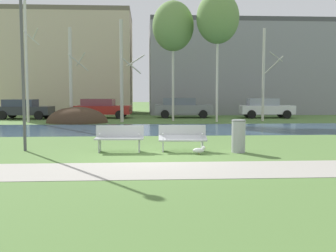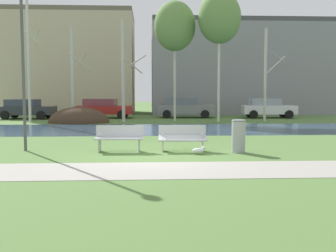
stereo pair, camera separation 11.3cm
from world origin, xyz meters
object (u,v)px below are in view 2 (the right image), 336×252
at_px(parked_wagon_fourth_white, 268,108).
at_px(bench_right, 182,137).
at_px(parked_van_nearest_dark, 26,109).
at_px(parked_sedan_second_red, 104,108).
at_px(bench_left, 119,138).
at_px(parked_hatch_third_grey, 185,107).
at_px(streetlamp, 22,35).
at_px(trash_bin, 238,136).
at_px(seagull, 199,150).

bearing_deg(parked_wagon_fourth_white, bench_right, -115.57).
relative_size(bench_right, parked_van_nearest_dark, 0.39).
bearing_deg(parked_sedan_second_red, bench_right, -75.43).
distance_m(bench_left, parked_hatch_third_grey, 18.07).
distance_m(bench_right, parked_hatch_third_grey, 17.75).
distance_m(bench_left, parked_van_nearest_dark, 18.70).
bearing_deg(streetlamp, parked_van_nearest_dark, 106.71).
xyz_separation_m(parked_van_nearest_dark, parked_sedan_second_red, (5.68, 0.69, 0.01)).
bearing_deg(bench_right, trash_bin, -11.58).
height_order(trash_bin, parked_hatch_third_grey, parked_hatch_third_grey).
distance_m(seagull, streetlamp, 6.96).
bearing_deg(parked_van_nearest_dark, bench_right, -58.70).
height_order(seagull, streetlamp, streetlamp).
height_order(bench_right, streetlamp, streetlamp).
relative_size(bench_left, streetlamp, 0.28).
bearing_deg(parked_van_nearest_dark, trash_bin, -55.00).
bearing_deg(bench_right, seagull, -56.51).
height_order(parked_hatch_third_grey, parked_wagon_fourth_white, parked_hatch_third_grey).
xyz_separation_m(trash_bin, parked_van_nearest_dark, (-12.05, 17.21, 0.21)).
height_order(bench_right, parked_van_nearest_dark, parked_van_nearest_dark).
xyz_separation_m(bench_left, trash_bin, (3.91, -0.37, 0.08)).
bearing_deg(seagull, bench_left, 164.64).
xyz_separation_m(seagull, streetlamp, (-5.77, 1.11, 3.73)).
height_order(streetlamp, parked_hatch_third_grey, streetlamp).
distance_m(bench_left, parked_sedan_second_red, 17.70).
relative_size(seagull, streetlamp, 0.08).
xyz_separation_m(streetlamp, parked_sedan_second_red, (0.75, 17.12, -3.08)).
distance_m(bench_right, parked_wagon_fourth_white, 18.80).
relative_size(parked_van_nearest_dark, parked_wagon_fourth_white, 1.00).
distance_m(parked_hatch_third_grey, parked_wagon_fourth_white, 6.43).
distance_m(bench_right, parked_sedan_second_red, 18.11).
bearing_deg(parked_hatch_third_grey, streetlamp, -112.16).
distance_m(bench_right, seagull, 0.91).
height_order(bench_left, parked_wagon_fourth_white, parked_wagon_fourth_white).
relative_size(parked_sedan_second_red, parked_hatch_third_grey, 0.97).
height_order(bench_left, streetlamp, streetlamp).
relative_size(trash_bin, streetlamp, 0.18).
bearing_deg(bench_right, parked_van_nearest_dark, 121.30).
bearing_deg(bench_right, parked_sedan_second_red, 104.57).
relative_size(bench_right, streetlamp, 0.28).
height_order(bench_left, trash_bin, trash_bin).
distance_m(trash_bin, streetlamp, 7.88).
height_order(trash_bin, parked_wagon_fourth_white, parked_wagon_fourth_white).
distance_m(parked_sedan_second_red, parked_hatch_third_grey, 6.28).
bearing_deg(parked_wagon_fourth_white, parked_van_nearest_dark, -179.63).
bearing_deg(bench_left, parked_sedan_second_red, 97.97).
relative_size(trash_bin, parked_van_nearest_dark, 0.26).
distance_m(parked_van_nearest_dark, parked_wagon_fourth_white, 18.35).
xyz_separation_m(bench_right, seagull, (0.47, -0.71, -0.34)).
distance_m(trash_bin, parked_wagon_fourth_white, 18.44).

